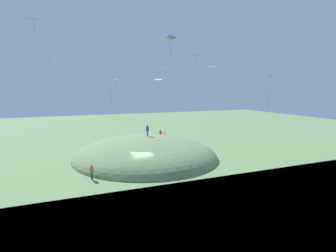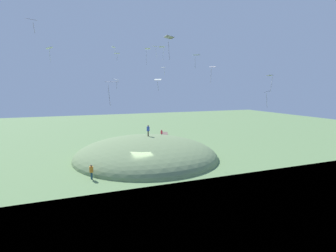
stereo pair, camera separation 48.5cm
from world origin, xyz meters
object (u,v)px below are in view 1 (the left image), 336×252
kite_1 (113,48)px  kite_3 (171,38)px  person_walking_path (147,129)px  kite_7 (212,68)px  kite_2 (270,77)px  kite_8 (32,20)px  person_watching_kites (160,133)px  kite_13 (162,48)px  kite_5 (113,83)px  kite_9 (154,47)px  kite_10 (116,80)px  kite_14 (49,48)px  person_on_hilltop (92,170)px  kite_15 (163,68)px  kite_4 (117,54)px  kite_0 (197,56)px  kite_6 (268,92)px  kite_12 (147,49)px  kite_11 (158,80)px

kite_1 → kite_3: bearing=-175.3°
person_walking_path → kite_7: kite_7 is taller
kite_2 → kite_8: 26.21m
kite_2 → kite_3: (-2.97, 14.35, 3.04)m
person_watching_kites → kite_13: size_ratio=0.95×
kite_5 → kite_9: kite_9 is taller
person_watching_kites → kite_10: kite_10 is taller
kite_14 → person_on_hilltop: bearing=-148.0°
kite_15 → kite_4: bearing=99.7°
kite_0 → kite_5: 9.95m
kite_4 → kite_1: bearing=-4.9°
kite_9 → kite_14: (-4.77, 16.02, -1.75)m
kite_13 → kite_6: bearing=-151.2°
kite_4 → person_on_hilltop: bearing=140.9°
kite_12 → person_watching_kites: bearing=-26.9°
kite_8 → kite_7: bearing=-82.3°
person_walking_path → kite_8: (-13.23, 14.78, 12.59)m
kite_2 → kite_11: kite_2 is taller
kite_3 → kite_11: size_ratio=1.41×
kite_2 → kite_12: size_ratio=0.93×
person_watching_kites → kite_7: 21.46m
kite_3 → kite_7: 11.62m
kite_12 → kite_13: bearing=-123.0°
kite_3 → person_on_hilltop: bearing=35.7°
kite_3 → kite_11: kite_3 is taller
kite_5 → kite_14: 15.59m
person_walking_path → kite_3: size_ratio=0.91×
kite_3 → kite_14: bearing=34.2°
person_watching_kites → kite_4: bearing=-107.1°
person_walking_path → kite_15: size_ratio=1.53×
person_on_hilltop → kite_4: bearing=-61.8°
kite_0 → kite_12: (8.96, 2.74, 1.72)m
kite_12 → kite_14: bearing=74.8°
kite_12 → kite_15: bearing=-45.3°
kite_1 → kite_11: size_ratio=1.06×
person_walking_path → kite_1: bearing=-107.2°
kite_10 → kite_13: size_ratio=0.76×
person_on_hilltop → kite_12: bearing=-91.4°
kite_1 → kite_10: bearing=171.1°
kite_1 → kite_13: bearing=-148.6°
person_watching_kites → kite_8: (-21.06, 19.93, 14.65)m
kite_2 → kite_5: kite_2 is taller
kite_11 → kite_12: size_ratio=0.66×
kite_7 → kite_13: bearing=55.6°
kite_7 → kite_10: kite_7 is taller
kite_9 → kite_14: 16.81m
person_watching_kites → kite_6: (-26.97, -1.67, 8.21)m
person_watching_kites → kite_13: bearing=-83.2°
kite_5 → kite_6: 15.47m
kite_8 → kite_15: bearing=-56.2°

